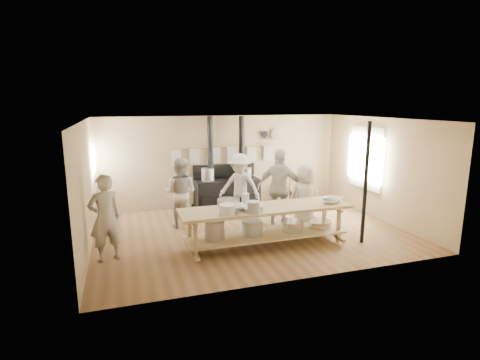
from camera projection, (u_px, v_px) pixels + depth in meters
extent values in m
plane|color=brown|center=(251.00, 232.00, 8.73)|extent=(7.00, 7.00, 0.00)
plane|color=tan|center=(223.00, 161.00, 10.80)|extent=(7.00, 0.00, 7.00)
plane|color=tan|center=(302.00, 206.00, 6.14)|extent=(7.00, 0.00, 7.00)
plane|color=tan|center=(86.00, 188.00, 7.43)|extent=(0.00, 5.00, 5.00)
plane|color=tan|center=(381.00, 169.00, 9.51)|extent=(0.00, 5.00, 5.00)
plane|color=#C4B491|center=(252.00, 119.00, 8.20)|extent=(7.00, 7.00, 0.00)
cube|color=beige|center=(366.00, 158.00, 10.02)|extent=(0.06, 1.35, 1.65)
plane|color=white|center=(365.00, 158.00, 10.01)|extent=(0.00, 1.50, 1.50)
cube|color=beige|center=(365.00, 158.00, 10.00)|extent=(0.02, 0.03, 1.50)
plane|color=white|center=(94.00, 159.00, 9.25)|extent=(0.00, 0.90, 0.90)
cube|color=black|center=(227.00, 194.00, 10.61)|extent=(1.80, 0.70, 0.85)
cube|color=black|center=(227.00, 206.00, 10.68)|extent=(1.90, 0.75, 0.10)
cube|color=black|center=(224.00, 170.00, 10.76)|extent=(1.80, 0.12, 0.35)
cylinder|color=black|center=(210.00, 149.00, 10.25)|extent=(0.15, 0.15, 1.75)
cylinder|color=black|center=(242.00, 147.00, 10.52)|extent=(0.15, 0.15, 1.75)
cylinder|color=#B2B2B7|center=(208.00, 174.00, 10.32)|extent=(0.36, 0.36, 0.34)
cylinder|color=gray|center=(246.00, 173.00, 10.61)|extent=(0.30, 0.30, 0.30)
cylinder|color=tan|center=(224.00, 147.00, 10.62)|extent=(3.00, 0.04, 0.04)
cube|color=beige|center=(176.00, 157.00, 10.27)|extent=(0.28, 0.01, 0.46)
cube|color=beige|center=(196.00, 156.00, 10.43)|extent=(0.28, 0.01, 0.46)
cube|color=beige|center=(215.00, 155.00, 10.59)|extent=(0.28, 0.01, 0.46)
cube|color=beige|center=(233.00, 154.00, 10.75)|extent=(0.28, 0.01, 0.46)
cube|color=beige|center=(251.00, 154.00, 10.91)|extent=(0.28, 0.01, 0.46)
cube|color=beige|center=(268.00, 153.00, 11.07)|extent=(0.28, 0.01, 0.46)
cube|color=tan|center=(269.00, 139.00, 11.02)|extent=(0.50, 0.14, 0.03)
cylinder|color=black|center=(264.00, 134.00, 10.96)|extent=(0.20, 0.04, 0.20)
cylinder|color=silver|center=(276.00, 134.00, 11.07)|extent=(0.32, 0.03, 0.32)
cube|color=tan|center=(266.00, 208.00, 7.73)|extent=(3.60, 0.90, 0.06)
cube|color=tan|center=(266.00, 234.00, 7.84)|extent=(3.40, 0.80, 0.04)
cube|color=tan|center=(266.00, 237.00, 7.85)|extent=(3.30, 0.06, 0.06)
cube|color=tan|center=(195.00, 240.00, 7.07)|extent=(0.07, 0.07, 0.85)
cube|color=tan|center=(190.00, 229.00, 7.63)|extent=(0.07, 0.07, 0.85)
cube|color=tan|center=(339.00, 224.00, 7.99)|extent=(0.07, 0.07, 0.85)
cube|color=tan|center=(324.00, 216.00, 8.55)|extent=(0.07, 0.07, 0.85)
cylinder|color=#B2B2B7|center=(215.00, 230.00, 7.47)|extent=(0.40, 0.40, 0.38)
cylinder|color=gray|center=(252.00, 228.00, 7.72)|extent=(0.44, 0.44, 0.30)
cylinder|color=silver|center=(292.00, 226.00, 8.00)|extent=(0.48, 0.48, 0.22)
cylinder|color=silver|center=(321.00, 224.00, 8.21)|extent=(0.52, 0.52, 0.14)
cylinder|color=black|center=(366.00, 184.00, 7.82)|extent=(0.08, 0.08, 2.60)
imported|color=#BAB2A5|center=(105.00, 218.00, 7.02)|extent=(0.71, 0.57, 1.68)
imported|color=#BAB2A5|center=(180.00, 193.00, 8.93)|extent=(1.02, 0.95, 1.69)
imported|color=#BAB2A5|center=(305.00, 198.00, 8.75)|extent=(0.82, 0.59, 1.56)
imported|color=#BAB2A5|center=(280.00, 188.00, 8.99)|extent=(1.18, 1.00, 1.89)
imported|color=#BAB2A5|center=(240.00, 187.00, 9.58)|extent=(1.25, 1.18, 1.70)
cube|color=brown|center=(298.00, 198.00, 11.00)|extent=(0.42, 0.42, 0.41)
cube|color=brown|center=(295.00, 184.00, 11.07)|extent=(0.38, 0.08, 0.45)
imported|color=white|center=(235.00, 207.00, 7.51)|extent=(0.43, 0.43, 0.10)
imported|color=silver|center=(233.00, 212.00, 7.24)|extent=(0.38, 0.38, 0.09)
imported|color=white|center=(333.00, 199.00, 8.13)|extent=(0.53, 0.53, 0.09)
imported|color=silver|center=(330.00, 201.00, 7.97)|extent=(0.43, 0.43, 0.10)
cube|color=#B2B2B7|center=(252.00, 208.00, 7.45)|extent=(0.43, 0.32, 0.09)
cylinder|color=silver|center=(228.00, 202.00, 7.80)|extent=(0.53, 0.53, 0.14)
cylinder|color=gray|center=(254.00, 207.00, 7.28)|extent=(0.25, 0.25, 0.23)
cylinder|color=white|center=(227.00, 209.00, 7.18)|extent=(0.36, 0.36, 0.20)
cylinder|color=white|center=(246.00, 199.00, 7.91)|extent=(0.16, 0.16, 0.24)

